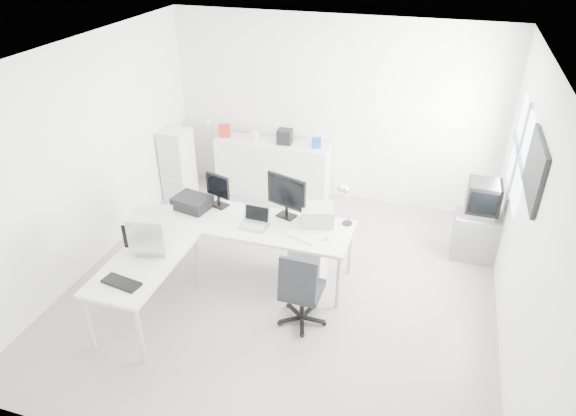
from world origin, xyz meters
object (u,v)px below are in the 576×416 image
(laptop, at_px, (253,219))
(office_chair, at_px, (302,286))
(side_desk, at_px, (147,289))
(tv_cabinet, at_px, (475,235))
(lcd_monitor_small, at_px, (218,190))
(inkjet_printer, at_px, (192,203))
(main_desk, at_px, (254,248))
(sideboard, at_px, (273,168))
(drawer_pedestal, at_px, (309,260))
(laser_printer, at_px, (318,215))
(filing_cabinet, at_px, (178,165))
(crt_monitor, at_px, (151,229))
(lcd_monitor_large, at_px, (286,197))
(crt_tv, at_px, (483,199))

(laptop, relative_size, office_chair, 0.37)
(side_desk, height_order, tv_cabinet, side_desk)
(lcd_monitor_small, bearing_deg, inkjet_printer, -135.72)
(main_desk, xyz_separation_m, sideboard, (-0.45, 2.08, 0.08))
(side_desk, xyz_separation_m, drawer_pedestal, (1.55, 1.15, -0.08))
(side_desk, height_order, office_chair, office_chair)
(lcd_monitor_small, bearing_deg, laser_printer, 16.39)
(inkjet_printer, xyz_separation_m, laser_printer, (1.60, 0.12, 0.03))
(main_desk, xyz_separation_m, side_desk, (-0.85, -1.10, 0.00))
(drawer_pedestal, xyz_separation_m, inkjet_printer, (-1.55, 0.05, 0.53))
(inkjet_printer, distance_m, filing_cabinet, 1.79)
(office_chair, bearing_deg, laptop, 144.13)
(tv_cabinet, distance_m, sideboard, 3.22)
(main_desk, xyz_separation_m, crt_monitor, (-0.85, -0.85, 0.63))
(side_desk, bearing_deg, lcd_monitor_large, 48.37)
(sideboard, height_order, filing_cabinet, filing_cabinet)
(inkjet_printer, xyz_separation_m, lcd_monitor_small, (0.30, 0.15, 0.14))
(sideboard, bearing_deg, tv_cabinet, -15.45)
(laser_printer, xyz_separation_m, crt_monitor, (-1.60, -1.07, 0.14))
(laptop, bearing_deg, inkjet_printer, 169.39)
(side_desk, distance_m, laser_printer, 2.13)
(lcd_monitor_large, xyz_separation_m, crt_monitor, (-1.20, -1.10, -0.03))
(laptop, bearing_deg, office_chair, -35.27)
(lcd_monitor_large, distance_m, sideboard, 2.08)
(drawer_pedestal, relative_size, lcd_monitor_small, 1.35)
(main_desk, distance_m, side_desk, 1.39)
(inkjet_printer, relative_size, office_chair, 0.45)
(office_chair, xyz_separation_m, tv_cabinet, (1.83, 1.91, -0.17))
(drawer_pedestal, relative_size, tv_cabinet, 0.96)
(tv_cabinet, height_order, crt_tv, crt_tv)
(inkjet_printer, relative_size, tv_cabinet, 0.70)
(lcd_monitor_small, bearing_deg, main_desk, -6.73)
(main_desk, bearing_deg, crt_monitor, -135.00)
(tv_cabinet, bearing_deg, sideboard, 164.55)
(inkjet_printer, bearing_deg, laptop, -1.57)
(crt_monitor, xyz_separation_m, office_chair, (1.67, 0.16, -0.52))
(crt_monitor, distance_m, filing_cabinet, 2.64)
(drawer_pedestal, distance_m, lcd_monitor_large, 0.83)
(side_desk, height_order, crt_tv, crt_tv)
(office_chair, bearing_deg, drawer_pedestal, 100.69)
(lcd_monitor_small, distance_m, laptop, 0.70)
(office_chair, height_order, tv_cabinet, office_chair)
(crt_monitor, bearing_deg, filing_cabinet, 100.59)
(lcd_monitor_small, height_order, laptop, lcd_monitor_small)
(lcd_monitor_large, bearing_deg, sideboard, 131.94)
(drawer_pedestal, distance_m, crt_monitor, 1.93)
(laptop, distance_m, laser_printer, 0.77)
(office_chair, relative_size, filing_cabinet, 0.87)
(laser_printer, relative_size, tv_cabinet, 0.61)
(main_desk, distance_m, laptop, 0.50)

